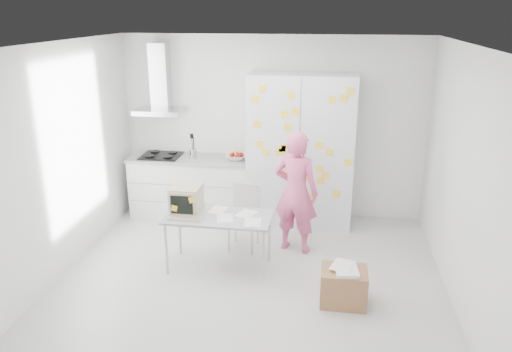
# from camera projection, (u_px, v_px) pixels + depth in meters

# --- Properties ---
(floor) EXTENTS (4.50, 4.00, 0.02)m
(floor) POSITION_uv_depth(u_px,v_px,m) (252.00, 275.00, 6.01)
(floor) COLOR silver
(floor) RESTS_ON ground
(walls) EXTENTS (4.52, 4.01, 2.70)m
(walls) POSITION_uv_depth(u_px,v_px,m) (260.00, 151.00, 6.25)
(walls) COLOR white
(walls) RESTS_ON ground
(ceiling) EXTENTS (4.50, 4.00, 0.02)m
(ceiling) POSITION_uv_depth(u_px,v_px,m) (251.00, 44.00, 5.14)
(ceiling) COLOR white
(ceiling) RESTS_ON walls
(counter_run) EXTENTS (1.84, 0.63, 1.28)m
(counter_run) POSITION_uv_depth(u_px,v_px,m) (192.00, 186.00, 7.62)
(counter_run) COLOR white
(counter_run) RESTS_ON ground
(range_hood) EXTENTS (0.70, 0.48, 1.01)m
(range_hood) POSITION_uv_depth(u_px,v_px,m) (160.00, 86.00, 7.33)
(range_hood) COLOR silver
(range_hood) RESTS_ON walls
(tall_cabinet) EXTENTS (1.50, 0.68, 2.20)m
(tall_cabinet) POSITION_uv_depth(u_px,v_px,m) (301.00, 151.00, 7.16)
(tall_cabinet) COLOR silver
(tall_cabinet) RESTS_ON ground
(person) EXTENTS (0.67, 0.53, 1.61)m
(person) POSITION_uv_depth(u_px,v_px,m) (296.00, 192.00, 6.39)
(person) COLOR #E0578C
(person) RESTS_ON ground
(desk) EXTENTS (1.28, 0.66, 1.01)m
(desk) POSITION_uv_depth(u_px,v_px,m) (198.00, 207.00, 6.01)
(desk) COLOR #9DA3A7
(desk) RESTS_ON ground
(chair) EXTENTS (0.42, 0.42, 0.85)m
(chair) POSITION_uv_depth(u_px,v_px,m) (245.00, 212.00, 6.59)
(chair) COLOR #B9B9B7
(chair) RESTS_ON ground
(cardboard_box) EXTENTS (0.50, 0.41, 0.43)m
(cardboard_box) POSITION_uv_depth(u_px,v_px,m) (344.00, 286.00, 5.38)
(cardboard_box) COLOR #9F6F44
(cardboard_box) RESTS_ON ground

